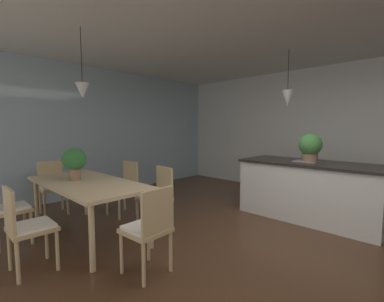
# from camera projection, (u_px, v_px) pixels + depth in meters

# --- Properties ---
(ground_plane) EXTENTS (10.00, 8.40, 0.04)m
(ground_plane) POSITION_uv_depth(u_px,v_px,m) (270.00, 259.00, 2.92)
(ground_plane) COLOR #4C301E
(wall_back_kitchen) EXTENTS (10.00, 0.12, 2.70)m
(wall_back_kitchen) POSITION_uv_depth(u_px,v_px,m) (351.00, 132.00, 5.14)
(wall_back_kitchen) COLOR silver
(wall_back_kitchen) RESTS_ON ground_plane
(window_wall_left_glazing) EXTENTS (0.06, 8.40, 2.70)m
(window_wall_left_glazing) POSITION_uv_depth(u_px,v_px,m) (96.00, 132.00, 5.60)
(window_wall_left_glazing) COLOR #9EB7C6
(window_wall_left_glazing) RESTS_ON ground_plane
(dining_table) EXTENTS (1.92, 0.89, 0.73)m
(dining_table) POSITION_uv_depth(u_px,v_px,m) (87.00, 187.00, 3.43)
(dining_table) COLOR #D1B284
(dining_table) RESTS_ON ground_plane
(chair_kitchen_end) EXTENTS (0.42, 0.42, 0.87)m
(chair_kitchen_end) POSITION_uv_depth(u_px,v_px,m) (149.00, 227.00, 2.54)
(chair_kitchen_end) COLOR tan
(chair_kitchen_end) RESTS_ON ground_plane
(chair_window_end) EXTENTS (0.44, 0.44, 0.87)m
(chair_window_end) POSITION_uv_depth(u_px,v_px,m) (53.00, 185.00, 4.37)
(chair_window_end) COLOR tan
(chair_window_end) RESTS_ON ground_plane
(chair_far_left) EXTENTS (0.43, 0.43, 0.87)m
(chair_far_left) POSITION_uv_depth(u_px,v_px,m) (124.00, 186.00, 4.33)
(chair_far_left) COLOR tan
(chair_far_left) RESTS_ON ground_plane
(chair_near_left) EXTENTS (0.41, 0.41, 0.87)m
(chair_near_left) POSITION_uv_depth(u_px,v_px,m) (6.00, 207.00, 3.17)
(chair_near_left) COLOR tan
(chair_near_left) RESTS_ON ground_plane
(chair_far_right) EXTENTS (0.43, 0.43, 0.87)m
(chair_far_right) POSITION_uv_depth(u_px,v_px,m) (157.00, 195.00, 3.73)
(chair_far_right) COLOR tan
(chair_far_right) RESTS_ON ground_plane
(chair_near_right) EXTENTS (0.41, 0.41, 0.87)m
(chair_near_right) POSITION_uv_depth(u_px,v_px,m) (26.00, 226.00, 2.57)
(chair_near_right) COLOR tan
(chair_near_right) RESTS_ON ground_plane
(kitchen_island) EXTENTS (2.08, 0.90, 0.91)m
(kitchen_island) POSITION_uv_depth(u_px,v_px,m) (309.00, 190.00, 4.13)
(kitchen_island) COLOR silver
(kitchen_island) RESTS_ON ground_plane
(pendant_over_table) EXTENTS (0.17, 0.17, 0.89)m
(pendant_over_table) POSITION_uv_depth(u_px,v_px,m) (82.00, 90.00, 3.35)
(pendant_over_table) COLOR black
(pendant_over_island_main) EXTENTS (0.18, 0.18, 0.92)m
(pendant_over_island_main) POSITION_uv_depth(u_px,v_px,m) (287.00, 98.00, 4.28)
(pendant_over_island_main) COLOR black
(potted_plant_on_island) EXTENTS (0.35, 0.35, 0.45)m
(potted_plant_on_island) POSITION_uv_depth(u_px,v_px,m) (310.00, 146.00, 4.08)
(potted_plant_on_island) COLOR #8C664C
(potted_plant_on_island) RESTS_ON kitchen_island
(potted_plant_on_table) EXTENTS (0.31, 0.31, 0.44)m
(potted_plant_on_table) POSITION_uv_depth(u_px,v_px,m) (74.00, 161.00, 3.50)
(potted_plant_on_table) COLOR #8C664C
(potted_plant_on_table) RESTS_ON dining_table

